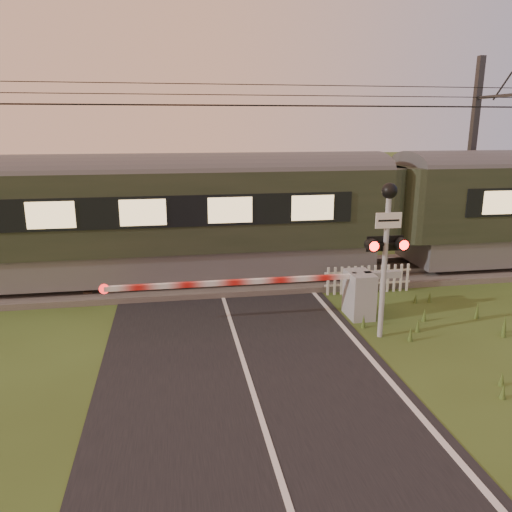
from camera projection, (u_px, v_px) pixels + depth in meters
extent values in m
plane|color=#37481B|center=(248.00, 378.00, 10.04)|extent=(160.00, 160.00, 0.00)
cube|color=black|center=(248.00, 378.00, 10.03)|extent=(6.00, 140.00, 0.02)
cube|color=#47423D|center=(218.00, 280.00, 16.22)|extent=(140.00, 3.40, 0.24)
cube|color=slate|center=(220.00, 280.00, 15.48)|extent=(140.00, 0.08, 0.14)
cube|color=slate|center=(216.00, 268.00, 16.85)|extent=(140.00, 0.08, 0.14)
cube|color=#2D2116|center=(218.00, 276.00, 16.18)|extent=(0.24, 2.20, 0.06)
cylinder|color=black|center=(215.00, 105.00, 14.54)|extent=(120.00, 0.02, 0.02)
cylinder|color=black|center=(213.00, 106.00, 15.11)|extent=(120.00, 0.02, 0.02)
cylinder|color=black|center=(214.00, 84.00, 14.67)|extent=(120.00, 0.02, 0.02)
cylinder|color=black|center=(214.00, 95.00, 14.75)|extent=(120.00, 0.02, 0.02)
cube|color=slate|center=(67.00, 264.00, 15.28)|extent=(19.03, 2.52, 0.94)
cube|color=#222C1D|center=(62.00, 211.00, 14.86)|extent=(19.83, 2.74, 2.36)
cylinder|color=#4C4C4F|center=(58.00, 171.00, 14.55)|extent=(19.83, 0.96, 0.96)
cube|color=#FFD893|center=(51.00, 215.00, 13.48)|extent=(17.05, 0.04, 0.74)
cube|color=gray|center=(359.00, 295.00, 13.14)|extent=(0.61, 0.94, 1.21)
cylinder|color=gray|center=(353.00, 295.00, 13.11)|extent=(0.13, 0.13, 1.21)
cube|color=gray|center=(382.00, 275.00, 13.11)|extent=(0.99, 0.18, 0.18)
cube|color=red|center=(234.00, 282.00, 12.47)|extent=(6.30, 0.12, 0.12)
cylinder|color=red|center=(104.00, 289.00, 11.96)|extent=(0.24, 0.04, 0.24)
cylinder|color=gray|center=(384.00, 270.00, 11.59)|extent=(0.12, 0.12, 3.36)
cube|color=white|center=(389.00, 220.00, 11.23)|extent=(0.62, 0.03, 0.36)
sphere|color=black|center=(389.00, 191.00, 11.12)|extent=(0.36, 0.36, 0.36)
cube|color=black|center=(386.00, 244.00, 11.43)|extent=(0.84, 0.07, 0.07)
cylinder|color=#FF140C|center=(374.00, 246.00, 11.20)|extent=(0.22, 0.02, 0.22)
cylinder|color=#FF140C|center=(404.00, 245.00, 11.32)|extent=(0.22, 0.02, 0.22)
cube|color=black|center=(385.00, 243.00, 11.48)|extent=(0.89, 0.02, 0.36)
cube|color=silver|center=(368.00, 283.00, 15.09)|extent=(2.73, 0.04, 0.06)
cube|color=silver|center=(368.00, 271.00, 14.99)|extent=(2.73, 0.04, 0.06)
cube|color=#2D2D30|center=(471.00, 158.00, 19.11)|extent=(0.23, 0.23, 7.38)
cube|color=#2D2D30|center=(497.00, 96.00, 17.45)|extent=(0.11, 2.40, 0.11)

